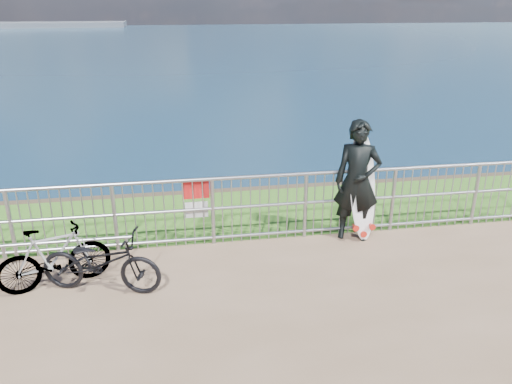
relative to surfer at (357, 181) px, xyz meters
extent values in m
plane|color=#336D1E|center=(-1.80, 1.25, -0.97)|extent=(120.00, 120.00, 0.00)
cube|color=brown|center=(-1.80, 2.45, -3.48)|extent=(120.00, 0.30, 5.00)
plane|color=navy|center=(-1.80, 88.55, -5.98)|extent=(260.00, 260.00, 0.00)
cube|color=#565E68|center=(-51.80, 166.55, -5.23)|extent=(70.00, 12.00, 1.50)
cylinder|color=#96999E|center=(-1.80, 0.15, 0.12)|extent=(10.00, 0.06, 0.06)
cylinder|color=#96999E|center=(-1.80, 0.15, -0.38)|extent=(10.00, 0.05, 0.05)
cylinder|color=#96999E|center=(-1.80, 0.15, -0.88)|extent=(10.00, 0.05, 0.05)
cylinder|color=#96999E|center=(-5.30, 0.15, -0.43)|extent=(0.06, 0.06, 1.10)
cylinder|color=#96999E|center=(-3.80, 0.15, -0.43)|extent=(0.06, 0.06, 1.10)
cylinder|color=#96999E|center=(-2.30, 0.15, -0.43)|extent=(0.06, 0.06, 1.10)
cylinder|color=#96999E|center=(-0.80, 0.15, -0.43)|extent=(0.06, 0.06, 1.10)
cylinder|color=#96999E|center=(0.70, 0.15, -0.43)|extent=(0.06, 0.06, 1.10)
cylinder|color=#96999E|center=(2.20, 0.15, -0.43)|extent=(0.06, 0.06, 1.10)
cube|color=red|center=(-2.55, 0.21, -0.06)|extent=(0.42, 0.02, 0.30)
cube|color=white|center=(-2.55, 0.20, -0.06)|extent=(0.38, 0.01, 0.08)
cube|color=white|center=(-2.55, 0.21, -0.40)|extent=(0.36, 0.02, 0.26)
imported|color=black|center=(0.00, 0.00, 0.00)|extent=(0.83, 0.69, 1.96)
ellipsoid|color=white|center=(0.10, 0.00, -0.08)|extent=(0.56, 0.52, 1.81)
cone|color=red|center=(-0.04, -0.12, -0.73)|extent=(0.11, 0.20, 0.11)
cone|color=red|center=(0.23, -0.12, -0.73)|extent=(0.11, 0.20, 0.11)
cone|color=red|center=(0.10, -0.12, -0.84)|extent=(0.11, 0.20, 0.11)
imported|color=black|center=(-3.88, -0.99, -0.55)|extent=(1.73, 1.00, 0.86)
imported|color=black|center=(-4.52, -0.78, -0.54)|extent=(1.54, 0.86, 0.89)
cylinder|color=#96999E|center=(-4.49, -0.17, -0.61)|extent=(1.93, 0.05, 0.05)
cylinder|color=#96999E|center=(-5.35, -0.17, -0.79)|extent=(0.04, 0.04, 0.38)
cylinder|color=#96999E|center=(-3.63, -0.17, -0.79)|extent=(0.04, 0.04, 0.38)
camera|label=1|loc=(-2.80, -7.06, 2.71)|focal=35.00mm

